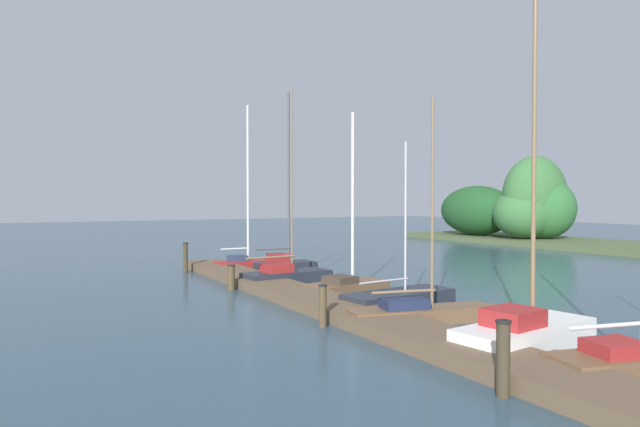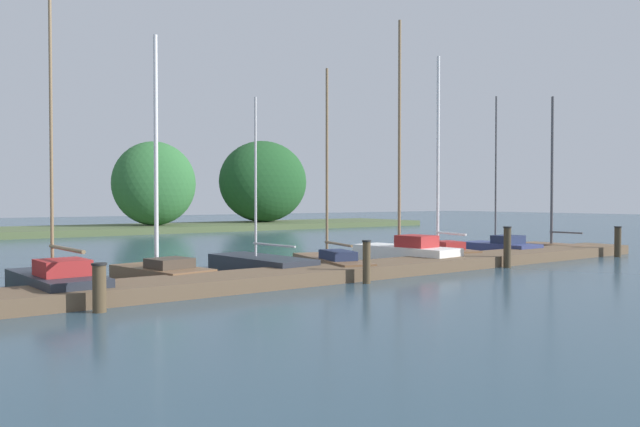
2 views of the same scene
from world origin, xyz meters
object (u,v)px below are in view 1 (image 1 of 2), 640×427
(sailboat_0, at_px, (246,259))
(sailboat_6, at_px, (528,330))
(sailboat_5, at_px, (425,311))
(mooring_piling_1, at_px, (231,277))
(sailboat_3, at_px, (350,283))
(sailboat_1, at_px, (286,264))
(mooring_piling_2, at_px, (323,306))
(mooring_piling_0, at_px, (186,258))
(sailboat_4, at_px, (403,298))
(sailboat_7, at_px, (636,353))
(mooring_piling_3, at_px, (503,358))
(sailboat_2, at_px, (288,275))

(sailboat_0, distance_m, sailboat_6, 16.47)
(sailboat_5, distance_m, mooring_piling_1, 8.17)
(mooring_piling_1, bearing_deg, sailboat_3, 54.00)
(sailboat_1, relative_size, mooring_piling_2, 7.32)
(sailboat_1, xyz_separation_m, sailboat_5, (10.51, -0.86, -0.19))
(sailboat_5, distance_m, mooring_piling_0, 13.72)
(sailboat_3, distance_m, sailboat_4, 3.04)
(mooring_piling_2, bearing_deg, sailboat_4, 108.03)
(sailboat_7, height_order, mooring_piling_1, sailboat_7)
(sailboat_3, xyz_separation_m, mooring_piling_0, (-8.33, -3.68, 0.36))
(sailboat_5, distance_m, mooring_piling_3, 5.77)
(sailboat_4, distance_m, sailboat_5, 2.20)
(mooring_piling_0, bearing_deg, sailboat_1, 52.44)
(sailboat_3, xyz_separation_m, sailboat_6, (8.35, -0.58, 0.09))
(sailboat_2, bearing_deg, sailboat_5, -92.02)
(mooring_piling_2, bearing_deg, sailboat_5, 72.43)
(sailboat_3, height_order, mooring_piling_2, sailboat_3)
(sailboat_1, bearing_deg, sailboat_6, -92.14)
(sailboat_0, bearing_deg, sailboat_1, -72.20)
(sailboat_7, bearing_deg, mooring_piling_1, 118.26)
(sailboat_6, xyz_separation_m, mooring_piling_1, (-10.94, -2.99, 0.04))
(sailboat_2, height_order, sailboat_3, sailboat_2)
(sailboat_1, xyz_separation_m, sailboat_4, (8.47, -0.05, -0.22))
(sailboat_6, distance_m, sailboat_7, 2.26)
(sailboat_0, distance_m, mooring_piling_0, 2.90)
(mooring_piling_0, bearing_deg, sailboat_0, 85.76)
(sailboat_1, distance_m, sailboat_4, 8.47)
(sailboat_1, bearing_deg, sailboat_2, -113.76)
(mooring_piling_1, bearing_deg, sailboat_1, 127.75)
(sailboat_0, xyz_separation_m, sailboat_6, (16.47, 0.22, -0.06))
(sailboat_2, xyz_separation_m, sailboat_6, (11.20, 0.50, 0.07))
(sailboat_1, xyz_separation_m, mooring_piling_0, (-2.90, -3.77, 0.21))
(sailboat_0, xyz_separation_m, sailboat_4, (11.15, 0.84, -0.23))
(sailboat_4, bearing_deg, sailboat_3, 85.36)
(sailboat_2, bearing_deg, sailboat_3, -73.47)
(sailboat_1, height_order, sailboat_2, sailboat_1)
(sailboat_1, bearing_deg, mooring_piling_1, -141.59)
(mooring_piling_1, xyz_separation_m, mooring_piling_3, (12.78, 0.15, 0.18))
(sailboat_5, xyz_separation_m, sailboat_7, (5.50, 0.58, 0.11))
(sailboat_4, relative_size, sailboat_7, 0.70)
(mooring_piling_0, bearing_deg, mooring_piling_2, 0.68)
(sailboat_1, distance_m, sailboat_7, 16.01)
(sailboat_2, xyz_separation_m, mooring_piling_2, (7.05, -2.45, 0.20))
(mooring_piling_3, bearing_deg, sailboat_0, 171.84)
(sailboat_6, bearing_deg, sailboat_4, 76.33)
(sailboat_6, height_order, sailboat_7, sailboat_6)
(sailboat_5, bearing_deg, mooring_piling_1, 123.78)
(sailboat_2, distance_m, sailboat_6, 11.21)
(mooring_piling_2, xyz_separation_m, mooring_piling_3, (5.99, 0.11, 0.10))
(sailboat_3, height_order, mooring_piling_1, sailboat_3)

